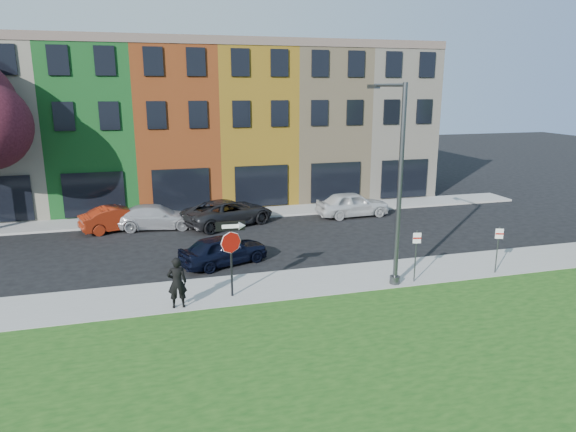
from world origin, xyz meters
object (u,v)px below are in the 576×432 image
object	(u,v)px
man	(177,283)
sedan_near	(224,250)
street_lamp	(396,186)
stop_sign	(231,243)

from	to	relation	value
man	sedan_near	xyz separation A→B (m)	(2.25, 4.36, -0.36)
man	street_lamp	distance (m)	8.79
stop_sign	man	xyz separation A→B (m)	(-1.98, -0.47, -1.11)
sedan_near	man	bearing A→B (deg)	131.77
man	sedan_near	size ratio (longest dim) A/B	0.43
man	street_lamp	bearing A→B (deg)	-175.82
sedan_near	street_lamp	bearing A→B (deg)	-145.45
sedan_near	street_lamp	world-z (taller)	street_lamp
stop_sign	street_lamp	bearing A→B (deg)	1.10
stop_sign	street_lamp	distance (m)	6.56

